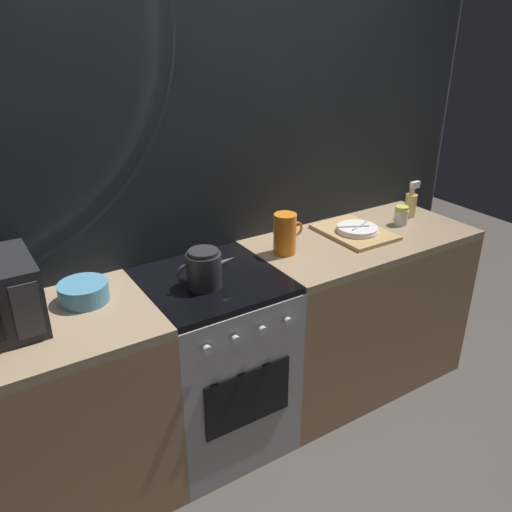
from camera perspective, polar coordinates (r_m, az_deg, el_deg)
name	(u,v)px	position (r m, az deg, el deg)	size (l,w,h in m)	color
ground_plane	(218,434)	(2.83, -4.21, -18.86)	(8.00, 8.00, 0.00)	#47423D
back_wall	(176,194)	(2.46, -8.71, 6.75)	(3.60, 0.05, 2.40)	gray
counter_left	(13,436)	(2.36, -25.07, -17.44)	(1.20, 0.60, 0.90)	#997251
stove_unit	(215,362)	(2.54, -4.51, -11.52)	(0.60, 0.63, 0.90)	#9E9EA3
counter_right	(356,310)	(2.99, 10.92, -5.83)	(1.20, 0.60, 0.90)	#997251
kettle	(204,269)	(2.21, -5.68, -1.39)	(0.28, 0.15, 0.17)	#262628
mixing_bowl	(84,292)	(2.21, -18.33, -3.77)	(0.20, 0.20, 0.08)	teal
pitcher	(285,234)	(2.50, 3.20, 2.46)	(0.16, 0.11, 0.20)	orange
dish_pile	(355,231)	(2.80, 10.82, 2.70)	(0.30, 0.40, 0.06)	tan
spice_jar	(401,216)	(2.98, 15.59, 4.27)	(0.08, 0.08, 0.10)	silver
spray_bottle	(411,203)	(3.11, 16.59, 5.58)	(0.08, 0.06, 0.20)	#E5CC72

